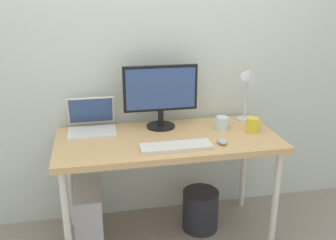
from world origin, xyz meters
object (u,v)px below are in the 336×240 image
(laptop, at_px, (92,123))
(desk_lamp, at_px, (249,81))
(keyboard, at_px, (176,147))
(mouse, at_px, (222,141))
(coffee_mug, at_px, (253,125))
(monitor, at_px, (161,93))
(glass_cup, at_px, (222,123))
(desk, at_px, (168,147))
(wastebasket, at_px, (200,210))
(computer_tower, at_px, (89,217))

(laptop, height_order, desk_lamp, desk_lamp)
(keyboard, height_order, mouse, mouse)
(mouse, distance_m, coffee_mug, 0.32)
(monitor, relative_size, glass_cup, 4.22)
(mouse, bearing_deg, glass_cup, 70.94)
(glass_cup, bearing_deg, desk, -170.00)
(glass_cup, xyz_separation_m, wastebasket, (-0.15, -0.03, -0.66))
(laptop, height_order, coffee_mug, laptop)
(monitor, distance_m, wastebasket, 0.91)
(keyboard, bearing_deg, coffee_mug, 17.26)
(laptop, xyz_separation_m, coffee_mug, (1.07, -0.23, -0.01))
(keyboard, bearing_deg, mouse, 2.80)
(desk, height_order, coffee_mug, coffee_mug)
(laptop, bearing_deg, mouse, -26.35)
(monitor, xyz_separation_m, coffee_mug, (0.60, -0.21, -0.20))
(monitor, relative_size, laptop, 1.60)
(laptop, relative_size, desk_lamp, 0.75)
(desk, relative_size, computer_tower, 3.46)
(computer_tower, bearing_deg, coffee_mug, -1.38)
(desk_lamp, distance_m, glass_cup, 0.37)
(laptop, distance_m, glass_cup, 0.90)
(monitor, height_order, coffee_mug, monitor)
(keyboard, xyz_separation_m, computer_tower, (-0.56, 0.21, -0.56))
(coffee_mug, relative_size, computer_tower, 0.29)
(desk_lamp, relative_size, keyboard, 0.97)
(laptop, bearing_deg, computer_tower, -106.33)
(desk, height_order, computer_tower, desk)
(monitor, height_order, glass_cup, monitor)
(desk, relative_size, monitor, 2.84)
(keyboard, height_order, computer_tower, keyboard)
(desk_lamp, bearing_deg, desk, -162.38)
(laptop, relative_size, keyboard, 0.73)
(laptop, xyz_separation_m, keyboard, (0.50, -0.41, -0.04))
(monitor, relative_size, mouse, 5.70)
(mouse, height_order, computer_tower, mouse)
(desk_lamp, relative_size, mouse, 4.73)
(monitor, distance_m, keyboard, 0.46)
(mouse, bearing_deg, computer_tower, 167.46)
(computer_tower, xyz_separation_m, wastebasket, (0.80, 0.02, -0.06))
(laptop, relative_size, coffee_mug, 2.67)
(desk_lamp, xyz_separation_m, keyboard, (-0.62, -0.39, -0.29))
(desk_lamp, relative_size, computer_tower, 1.01)
(computer_tower, bearing_deg, glass_cup, 3.34)
(coffee_mug, xyz_separation_m, computer_tower, (-1.13, 0.03, -0.60))
(coffee_mug, bearing_deg, glass_cup, 156.47)
(computer_tower, bearing_deg, keyboard, -20.21)
(laptop, distance_m, coffee_mug, 1.10)
(laptop, relative_size, glass_cup, 2.63)
(desk, xyz_separation_m, glass_cup, (0.40, 0.07, 0.11))
(mouse, xyz_separation_m, computer_tower, (-0.86, 0.19, -0.57))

